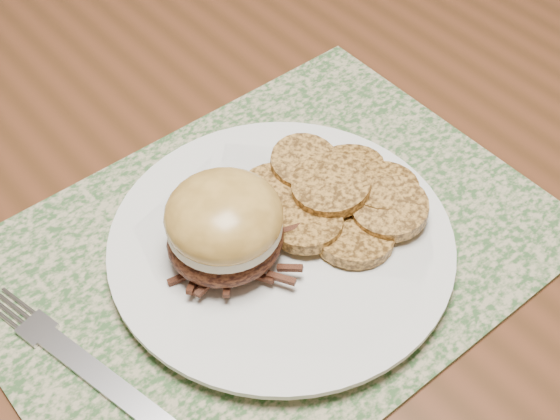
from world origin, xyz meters
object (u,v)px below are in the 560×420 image
at_px(fork, 85,366).
at_px(dinner_plate, 281,245).
at_px(dining_table, 390,139).
at_px(pork_sandwich, 224,225).

bearing_deg(fork, dinner_plate, -15.69).
height_order(dinner_plate, fork, dinner_plate).
bearing_deg(dining_table, pork_sandwich, -163.75).
distance_m(dinner_plate, pork_sandwich, 0.06).
relative_size(dining_table, fork, 7.43).
bearing_deg(dining_table, dinner_plate, -157.51).
relative_size(dinner_plate, pork_sandwich, 2.34).
relative_size(dining_table, dinner_plate, 5.77).
height_order(dining_table, fork, fork).
bearing_deg(pork_sandwich, fork, 169.55).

